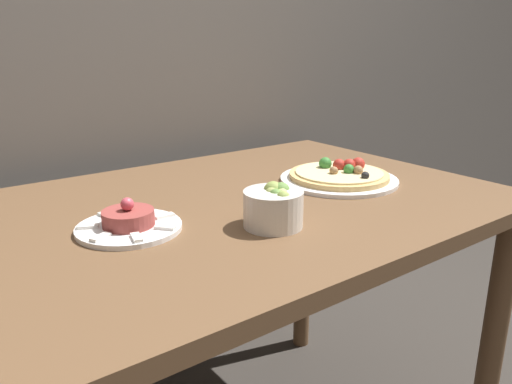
{
  "coord_description": "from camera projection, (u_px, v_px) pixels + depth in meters",
  "views": [
    {
      "loc": [
        -0.58,
        -0.47,
        1.15
      ],
      "look_at": [
        0.03,
        0.35,
        0.84
      ],
      "focal_mm": 35.0,
      "sensor_mm": 36.0,
      "label": 1
    }
  ],
  "objects": [
    {
      "name": "dining_table",
      "position": [
        224.0,
        246.0,
        1.15
      ],
      "size": [
        1.3,
        0.85,
        0.8
      ],
      "color": "brown",
      "rests_on": "ground_plane"
    },
    {
      "name": "tartare_plate",
      "position": [
        129.0,
        223.0,
        0.96
      ],
      "size": [
        0.2,
        0.2,
        0.07
      ],
      "color": "white",
      "rests_on": "dining_table"
    },
    {
      "name": "small_bowl",
      "position": [
        273.0,
        207.0,
        0.97
      ],
      "size": [
        0.12,
        0.12,
        0.09
      ],
      "color": "silver",
      "rests_on": "dining_table"
    },
    {
      "name": "pizza_plate",
      "position": [
        340.0,
        176.0,
        1.29
      ],
      "size": [
        0.3,
        0.3,
        0.06
      ],
      "color": "white",
      "rests_on": "dining_table"
    }
  ]
}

